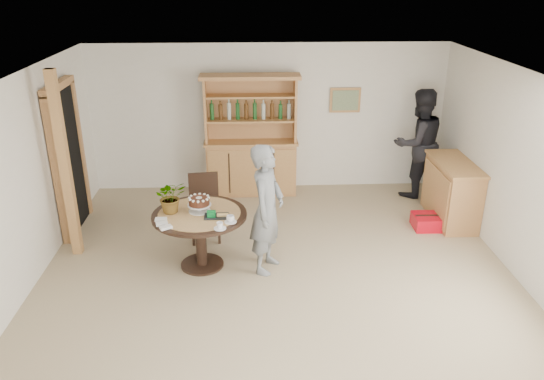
{
  "coord_description": "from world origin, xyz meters",
  "views": [
    {
      "loc": [
        -0.32,
        -5.3,
        3.6
      ],
      "look_at": [
        -0.05,
        0.79,
        1.05
      ],
      "focal_mm": 35.0,
      "sensor_mm": 36.0,
      "label": 1
    }
  ],
  "objects_px": {
    "red_suitcase": "(433,222)",
    "sideboard": "(452,191)",
    "dining_chair": "(204,202)",
    "hutch": "(251,154)",
    "dining_table": "(200,224)",
    "adult_person": "(418,143)",
    "teen_boy": "(267,209)"
  },
  "relations": [
    {
      "from": "hutch",
      "to": "adult_person",
      "type": "height_order",
      "value": "hutch"
    },
    {
      "from": "hutch",
      "to": "red_suitcase",
      "type": "height_order",
      "value": "hutch"
    },
    {
      "from": "hutch",
      "to": "teen_boy",
      "type": "relative_size",
      "value": 1.21
    },
    {
      "from": "dining_table",
      "to": "dining_chair",
      "type": "bearing_deg",
      "value": 90.6
    },
    {
      "from": "adult_person",
      "to": "red_suitcase",
      "type": "bearing_deg",
      "value": 68.95
    },
    {
      "from": "sideboard",
      "to": "dining_table",
      "type": "distance_m",
      "value": 3.91
    },
    {
      "from": "hutch",
      "to": "adult_person",
      "type": "relative_size",
      "value": 1.11
    },
    {
      "from": "red_suitcase",
      "to": "sideboard",
      "type": "bearing_deg",
      "value": 40.42
    },
    {
      "from": "dining_chair",
      "to": "sideboard",
      "type": "bearing_deg",
      "value": -0.16
    },
    {
      "from": "sideboard",
      "to": "red_suitcase",
      "type": "height_order",
      "value": "sideboard"
    },
    {
      "from": "dining_table",
      "to": "dining_chair",
      "type": "relative_size",
      "value": 1.27
    },
    {
      "from": "dining_table",
      "to": "red_suitcase",
      "type": "relative_size",
      "value": 1.98
    },
    {
      "from": "hutch",
      "to": "red_suitcase",
      "type": "xyz_separation_m",
      "value": [
        2.71,
        -1.52,
        -0.59
      ]
    },
    {
      "from": "hutch",
      "to": "dining_table",
      "type": "xyz_separation_m",
      "value": [
        -0.67,
        -2.46,
        -0.08
      ]
    },
    {
      "from": "teen_boy",
      "to": "adult_person",
      "type": "bearing_deg",
      "value": -27.35
    },
    {
      "from": "dining_chair",
      "to": "adult_person",
      "type": "distance_m",
      "value": 3.74
    },
    {
      "from": "dining_table",
      "to": "teen_boy",
      "type": "bearing_deg",
      "value": -6.71
    },
    {
      "from": "teen_boy",
      "to": "adult_person",
      "type": "height_order",
      "value": "adult_person"
    },
    {
      "from": "dining_chair",
      "to": "adult_person",
      "type": "relative_size",
      "value": 0.51
    },
    {
      "from": "hutch",
      "to": "dining_table",
      "type": "bearing_deg",
      "value": -105.24
    },
    {
      "from": "adult_person",
      "to": "sideboard",
      "type": "bearing_deg",
      "value": 86.84
    },
    {
      "from": "adult_person",
      "to": "teen_boy",
      "type": "bearing_deg",
      "value": 23.77
    },
    {
      "from": "dining_chair",
      "to": "red_suitcase",
      "type": "distance_m",
      "value": 3.42
    },
    {
      "from": "dining_chair",
      "to": "red_suitcase",
      "type": "bearing_deg",
      "value": -4.2
    },
    {
      "from": "sideboard",
      "to": "hutch",
      "type": "bearing_deg",
      "value": 157.79
    },
    {
      "from": "sideboard",
      "to": "dining_chair",
      "type": "bearing_deg",
      "value": -173.95
    },
    {
      "from": "dining_chair",
      "to": "hutch",
      "type": "bearing_deg",
      "value": 61.21
    },
    {
      "from": "dining_table",
      "to": "red_suitcase",
      "type": "distance_m",
      "value": 3.55
    },
    {
      "from": "dining_chair",
      "to": "teen_boy",
      "type": "xyz_separation_m",
      "value": [
        0.86,
        -0.93,
        0.3
      ]
    },
    {
      "from": "teen_boy",
      "to": "hutch",
      "type": "bearing_deg",
      "value": 24.79
    },
    {
      "from": "adult_person",
      "to": "red_suitcase",
      "type": "xyz_separation_m",
      "value": [
        -0.07,
        -1.28,
        -0.82
      ]
    },
    {
      "from": "sideboard",
      "to": "red_suitcase",
      "type": "bearing_deg",
      "value": -140.41
    }
  ]
}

